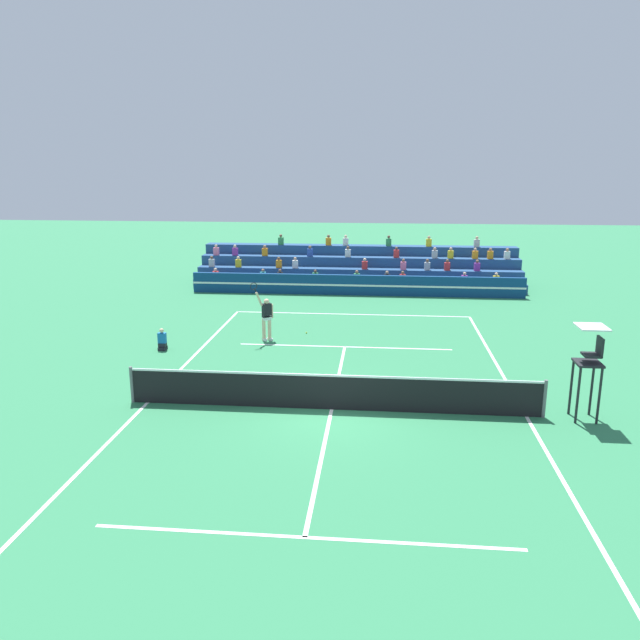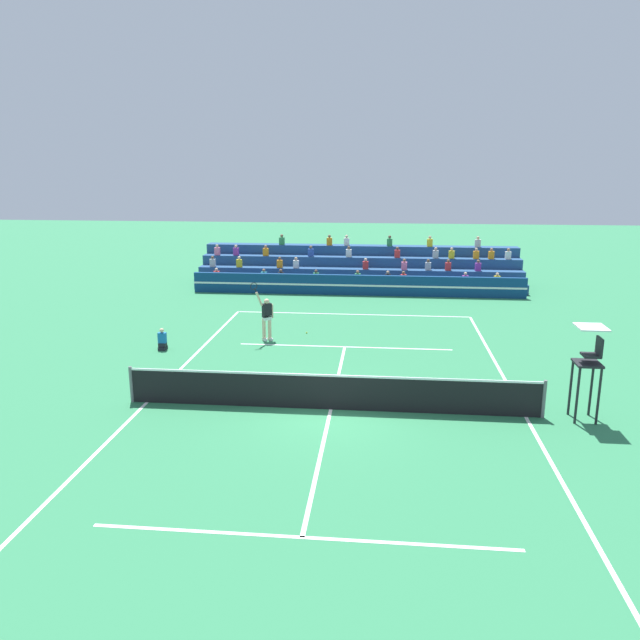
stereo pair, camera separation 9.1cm
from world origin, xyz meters
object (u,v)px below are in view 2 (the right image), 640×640
at_px(ball_kid_courtside, 162,341).
at_px(tennis_player, 266,316).
at_px(umpire_chair, 589,360).
at_px(tennis_ball, 307,333).

height_order(ball_kid_courtside, tennis_player, tennis_player).
relative_size(umpire_chair, ball_kid_courtside, 3.16).
xyz_separation_m(ball_kid_courtside, tennis_player, (3.73, 1.71, 0.66)).
distance_m(umpire_chair, tennis_player, 12.46).
bearing_deg(tennis_player, ball_kid_courtside, -155.40).
bearing_deg(umpire_chair, tennis_ball, 136.74).
bearing_deg(tennis_ball, ball_kid_courtside, -150.86).
distance_m(umpire_chair, tennis_ball, 12.16).
bearing_deg(umpire_chair, ball_kid_courtside, 159.02).
height_order(tennis_player, tennis_ball, tennis_player).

